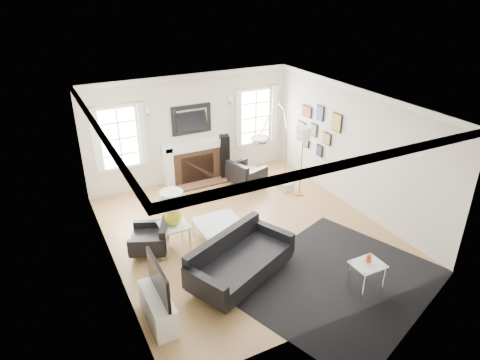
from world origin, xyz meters
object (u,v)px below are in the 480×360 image
armchair_right (245,174)px  arc_floor_lamp (275,152)px  fireplace (196,162)px  armchair_left (152,239)px  gourd_lamp (172,206)px  sofa (238,261)px  coffee_table (219,224)px

armchair_right → arc_floor_lamp: bearing=-87.2°
fireplace → armchair_left: (-1.99, -2.64, -0.24)m
armchair_left → arc_floor_lamp: (3.07, 0.51, 1.08)m
gourd_lamp → fireplace: bearing=60.5°
sofa → gourd_lamp: gourd_lamp is taller
armchair_left → coffee_table: size_ratio=1.11×
coffee_table → armchair_left: bearing=171.8°
fireplace → arc_floor_lamp: (1.07, -2.13, 0.84)m
sofa → arc_floor_lamp: bearing=45.9°
armchair_right → gourd_lamp: (-2.59, -1.96, 0.70)m
armchair_left → armchair_right: (3.00, 1.80, 0.02)m
sofa → coffee_table: bearing=80.6°
armchair_right → arc_floor_lamp: size_ratio=0.40×
sofa → armchair_left: (-1.14, 1.48, -0.07)m
fireplace → arc_floor_lamp: size_ratio=0.66×
coffee_table → armchair_right: bearing=50.5°
sofa → arc_floor_lamp: arc_floor_lamp is taller
sofa → armchair_right: size_ratio=2.19×
coffee_table → arc_floor_lamp: bearing=22.3°
fireplace → coffee_table: size_ratio=1.87×
armchair_left → arc_floor_lamp: 3.29m
gourd_lamp → sofa: bearing=-61.1°
armchair_left → arc_floor_lamp: bearing=9.4°
armchair_right → arc_floor_lamp: arc_floor_lamp is taller
fireplace → gourd_lamp: 3.24m
coffee_table → gourd_lamp: 1.14m
armchair_right → armchair_left: bearing=-149.0°
armchair_left → gourd_lamp: 0.84m
sofa → armchair_left: size_ratio=2.23×
arc_floor_lamp → armchair_right: bearing=92.8°
fireplace → coffee_table: bearing=-102.7°
armchair_right → coffee_table: (-1.65, -2.00, 0.05)m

